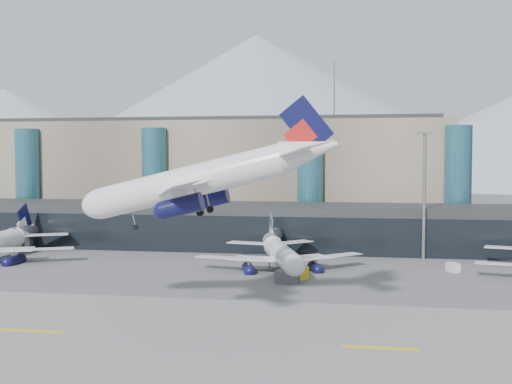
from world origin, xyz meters
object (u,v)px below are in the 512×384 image
at_px(lightmast_mid, 424,187).
at_px(veh_g, 453,267).
at_px(veh_c, 287,277).
at_px(jet_parked_mid, 280,247).
at_px(hero_jet, 215,169).
at_px(veh_h, 297,274).

xyz_separation_m(lightmast_mid, veh_g, (3.93, -13.80, -13.63)).
bearing_deg(veh_c, jet_parked_mid, 112.50).
distance_m(lightmast_mid, jet_parked_mid, 32.98).
distance_m(hero_jet, veh_g, 55.14).
bearing_deg(hero_jet, veh_c, 75.91).
bearing_deg(veh_g, veh_h, -86.75).
bearing_deg(veh_g, veh_c, -82.55).
xyz_separation_m(lightmast_mid, jet_parked_mid, (-27.05, -15.73, -10.44)).
height_order(hero_jet, jet_parked_mid, hero_jet).
distance_m(lightmast_mid, veh_h, 37.19).
distance_m(jet_parked_mid, veh_h, 11.74).
height_order(jet_parked_mid, veh_c, jet_parked_mid).
height_order(veh_c, veh_h, veh_h).
bearing_deg(veh_h, lightmast_mid, -4.83).
height_order(hero_jet, veh_g, hero_jet).
height_order(lightmast_mid, jet_parked_mid, lightmast_mid).
xyz_separation_m(hero_jet, jet_parked_mid, (3.28, 37.33, -14.85)).
height_order(lightmast_mid, veh_h, lightmast_mid).
bearing_deg(jet_parked_mid, veh_g, -103.02).
bearing_deg(lightmast_mid, hero_jet, -119.75).
bearing_deg(jet_parked_mid, veh_c, 176.12).
distance_m(lightmast_mid, veh_c, 40.23).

